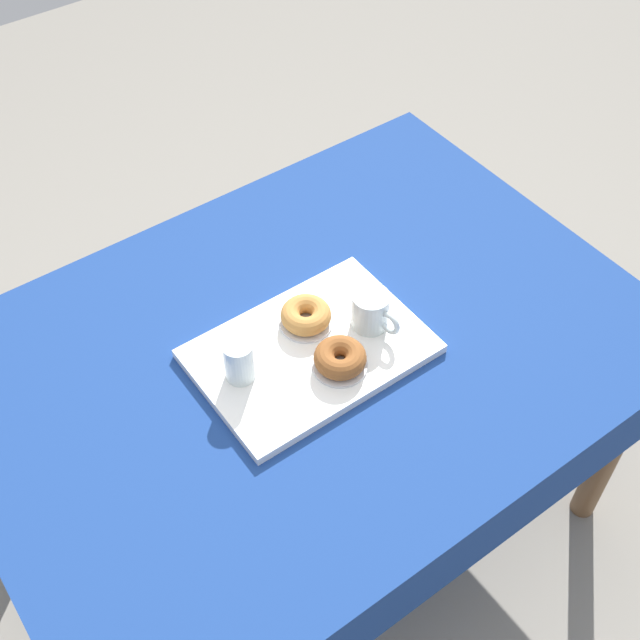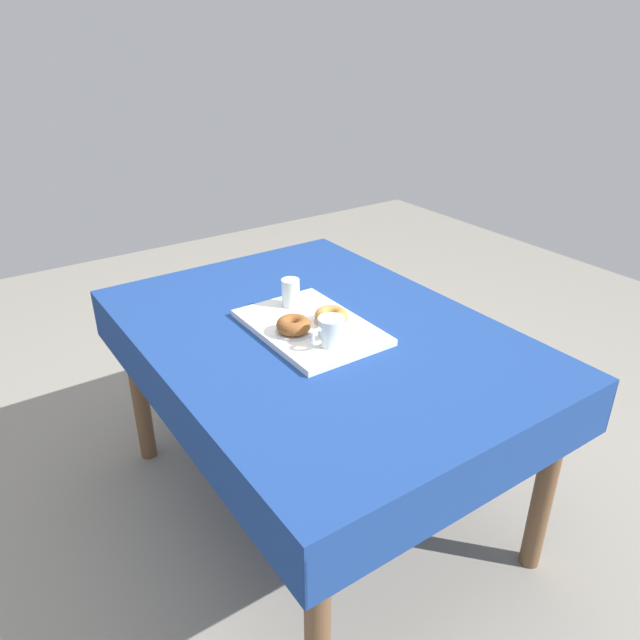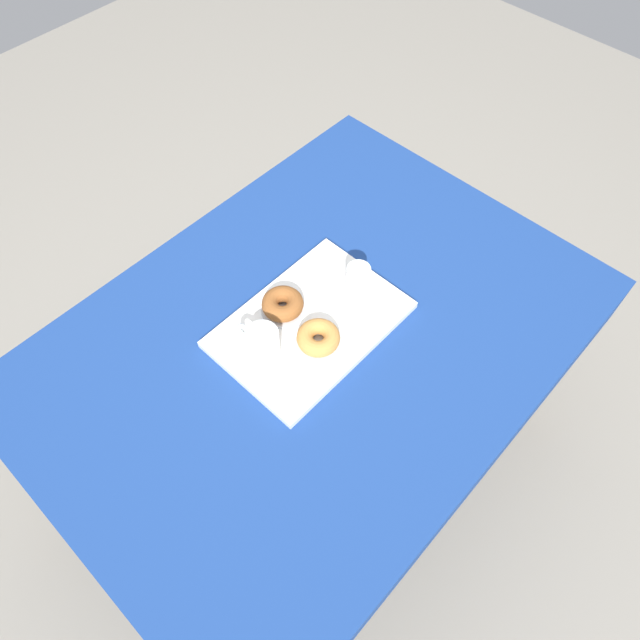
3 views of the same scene
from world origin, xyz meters
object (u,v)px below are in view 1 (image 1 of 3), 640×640
dining_table (308,370)px  sugar_donut_left (306,315)px  serving_tray (310,351)px  tea_mug_left (371,311)px  donut_plate_right (340,365)px  water_glass_near (240,364)px  sugar_donut_right (340,358)px  donut_plate_left (306,322)px

dining_table → sugar_donut_left: (-0.02, -0.04, 0.13)m
serving_tray → tea_mug_left: size_ratio=3.88×
donut_plate_right → sugar_donut_left: bearing=-94.8°
sugar_donut_left → water_glass_near: bearing=12.1°
tea_mug_left → sugar_donut_right: tea_mug_left is taller
donut_plate_right → serving_tray: bearing=-74.5°
serving_tray → donut_plate_left: (-0.03, -0.06, 0.01)m
donut_plate_right → tea_mug_left: bearing=-155.9°
water_glass_near → donut_plate_right: size_ratio=0.84×
dining_table → sugar_donut_right: sugar_donut_right is taller
tea_mug_left → sugar_donut_right: bearing=24.1°
donut_plate_left → water_glass_near: bearing=12.1°
dining_table → tea_mug_left: tea_mug_left is taller
dining_table → water_glass_near: size_ratio=15.18×
sugar_donut_right → tea_mug_left: bearing=-155.9°
tea_mug_left → donut_plate_right: size_ratio=1.07×
donut_plate_left → sugar_donut_right: (0.01, 0.13, 0.02)m
water_glass_near → sugar_donut_right: 0.20m
donut_plate_right → sugar_donut_right: 0.02m
sugar_donut_right → serving_tray: bearing=-74.5°
sugar_donut_left → donut_plate_right: (0.01, 0.13, -0.02)m
donut_plate_right → sugar_donut_right: bearing=0.0°
sugar_donut_left → tea_mug_left: bearing=143.7°
dining_table → sugar_donut_right: size_ratio=13.40×
dining_table → water_glass_near: bearing=1.5°
donut_plate_left → sugar_donut_right: sugar_donut_right is taller
donut_plate_left → sugar_donut_left: (0.00, 0.00, 0.02)m
tea_mug_left → serving_tray: bearing=-8.6°
dining_table → tea_mug_left: 0.20m
tea_mug_left → donut_plate_left: bearing=-36.3°
tea_mug_left → donut_plate_right: 0.14m
sugar_donut_left → dining_table: bearing=57.2°
donut_plate_right → water_glass_near: bearing=-28.4°
dining_table → serving_tray: 0.10m
dining_table → donut_plate_right: 0.15m
serving_tray → sugar_donut_right: size_ratio=4.38×
dining_table → tea_mug_left: (-0.13, 0.04, 0.14)m
dining_table → donut_plate_left: donut_plate_left is taller
sugar_donut_left → sugar_donut_right: 0.13m
dining_table → sugar_donut_right: (-0.01, 0.10, 0.13)m
tea_mug_left → sugar_donut_right: (0.12, 0.05, -0.01)m
dining_table → donut_plate_right: bearing=96.8°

